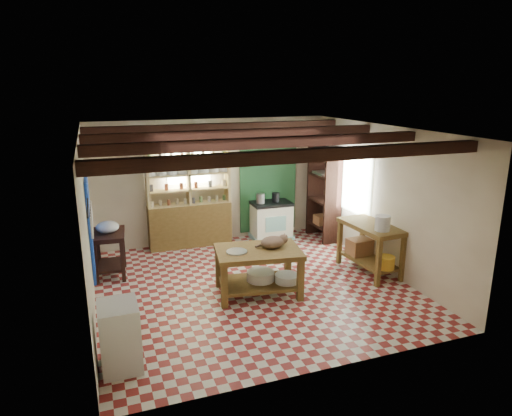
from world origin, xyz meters
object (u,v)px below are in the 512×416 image
object	(u,v)px
work_table	(258,272)
stove	(271,220)
white_cabinet	(120,336)
right_counter	(370,248)
cat	(273,242)
prep_table	(110,254)

from	to	relation	value
work_table	stove	bearing A→B (deg)	72.64
white_cabinet	right_counter	size ratio (longest dim) A/B	0.65
stove	cat	xyz separation A→B (m)	(-0.95, -2.45, 0.43)
work_table	prep_table	bearing A→B (deg)	153.30
stove	cat	distance (m)	2.66
stove	cat	size ratio (longest dim) A/B	2.08
work_table	white_cabinet	world-z (taller)	white_cabinet
work_table	right_counter	xyz separation A→B (m)	(2.18, 0.15, 0.07)
work_table	right_counter	distance (m)	2.18
stove	prep_table	xyz separation A→B (m)	(-3.40, -0.89, -0.01)
white_cabinet	right_counter	world-z (taller)	right_counter
cat	work_table	bearing A→B (deg)	-178.69
white_cabinet	stove	bearing A→B (deg)	47.20
stove	cat	world-z (taller)	cat
prep_table	cat	xyz separation A→B (m)	(2.46, -1.55, 0.45)
right_counter	prep_table	bearing A→B (deg)	158.14
right_counter	cat	bearing A→B (deg)	-179.87
prep_table	work_table	bearing A→B (deg)	-30.61
stove	work_table	bearing A→B (deg)	-114.98
prep_table	right_counter	bearing A→B (deg)	-13.12
right_counter	white_cabinet	bearing A→B (deg)	-165.54
white_cabinet	right_counter	xyz separation A→B (m)	(4.40, 1.46, 0.04)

